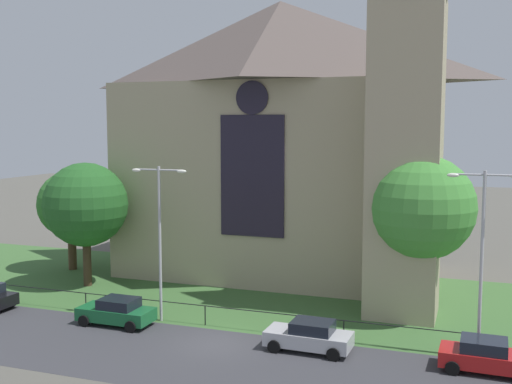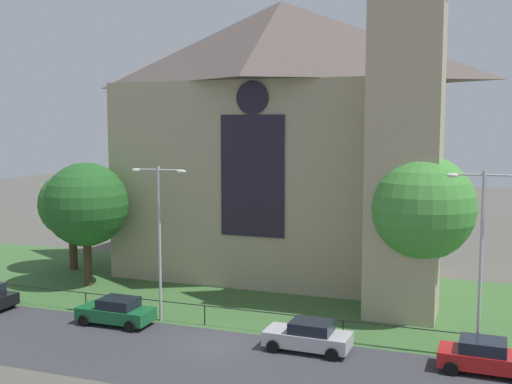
{
  "view_description": "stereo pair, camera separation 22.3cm",
  "coord_description": "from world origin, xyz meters",
  "px_view_note": "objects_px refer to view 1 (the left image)",
  "views": [
    {
      "loc": [
        12.14,
        -28.12,
        11.05
      ],
      "look_at": [
        -0.69,
        8.0,
        6.91
      ],
      "focal_mm": 43.72,
      "sensor_mm": 36.0,
      "label": 1
    },
    {
      "loc": [
        12.35,
        -28.05,
        11.05
      ],
      "look_at": [
        -0.69,
        8.0,
        6.91
      ],
      "focal_mm": 43.72,
      "sensor_mm": 36.0,
      "label": 2
    }
  ],
  "objects_px": {
    "church_building": "(287,136)",
    "parked_car_green": "(117,312)",
    "parked_car_silver": "(309,336)",
    "parked_car_red": "(487,356)",
    "tree_left_far": "(71,205)",
    "tree_left_near": "(86,205)",
    "tree_right_near": "(422,208)",
    "streetlamp_near": "(160,224)",
    "streetlamp_far": "(482,241)"
  },
  "relations": [
    {
      "from": "streetlamp_far",
      "to": "parked_car_red",
      "type": "height_order",
      "value": "streetlamp_far"
    },
    {
      "from": "tree_right_near",
      "to": "streetlamp_near",
      "type": "height_order",
      "value": "tree_right_near"
    },
    {
      "from": "parked_car_silver",
      "to": "tree_right_near",
      "type": "bearing_deg",
      "value": -122.85
    },
    {
      "from": "tree_left_far",
      "to": "parked_car_red",
      "type": "relative_size",
      "value": 1.78
    },
    {
      "from": "streetlamp_near",
      "to": "parked_car_green",
      "type": "distance_m",
      "value": 5.38
    },
    {
      "from": "tree_left_far",
      "to": "streetlamp_near",
      "type": "distance_m",
      "value": 15.37
    },
    {
      "from": "church_building",
      "to": "parked_car_red",
      "type": "distance_m",
      "value": 22.47
    },
    {
      "from": "church_building",
      "to": "tree_right_near",
      "type": "height_order",
      "value": "church_building"
    },
    {
      "from": "tree_left_near",
      "to": "parked_car_green",
      "type": "bearing_deg",
      "value": -45.78
    },
    {
      "from": "tree_left_near",
      "to": "parked_car_red",
      "type": "relative_size",
      "value": 2.01
    },
    {
      "from": "church_building",
      "to": "parked_car_silver",
      "type": "relative_size",
      "value": 6.13
    },
    {
      "from": "tree_left_near",
      "to": "parked_car_silver",
      "type": "distance_m",
      "value": 19.57
    },
    {
      "from": "tree_left_near",
      "to": "tree_right_near",
      "type": "xyz_separation_m",
      "value": [
        22.28,
        -0.15,
        0.79
      ]
    },
    {
      "from": "church_building",
      "to": "parked_car_red",
      "type": "xyz_separation_m",
      "value": [
        13.85,
        -14.91,
        -9.53
      ]
    },
    {
      "from": "church_building",
      "to": "parked_car_green",
      "type": "bearing_deg",
      "value": -110.35
    },
    {
      "from": "tree_right_near",
      "to": "parked_car_silver",
      "type": "xyz_separation_m",
      "value": [
        -4.67,
        -6.86,
        -5.67
      ]
    },
    {
      "from": "streetlamp_near",
      "to": "streetlamp_far",
      "type": "xyz_separation_m",
      "value": [
        16.93,
        0.0,
        0.1
      ]
    },
    {
      "from": "church_building",
      "to": "tree_left_far",
      "type": "height_order",
      "value": "church_building"
    },
    {
      "from": "church_building",
      "to": "tree_left_near",
      "type": "distance_m",
      "value": 15.09
    },
    {
      "from": "tree_right_near",
      "to": "streetlamp_far",
      "type": "relative_size",
      "value": 1.05
    },
    {
      "from": "tree_left_near",
      "to": "tree_left_far",
      "type": "height_order",
      "value": "tree_left_near"
    },
    {
      "from": "streetlamp_near",
      "to": "parked_car_red",
      "type": "xyz_separation_m",
      "value": [
        17.3,
        -1.71,
        -4.79
      ]
    },
    {
      "from": "streetlamp_far",
      "to": "church_building",
      "type": "bearing_deg",
      "value": 135.6
    },
    {
      "from": "tree_left_far",
      "to": "parked_car_silver",
      "type": "distance_m",
      "value": 24.48
    },
    {
      "from": "tree_right_near",
      "to": "streetlamp_far",
      "type": "xyz_separation_m",
      "value": [
        3.15,
        -5.09,
        -0.79
      ]
    },
    {
      "from": "parked_car_silver",
      "to": "streetlamp_far",
      "type": "bearing_deg",
      "value": -165.89
    },
    {
      "from": "streetlamp_near",
      "to": "streetlamp_far",
      "type": "height_order",
      "value": "streetlamp_far"
    },
    {
      "from": "tree_left_near",
      "to": "parked_car_red",
      "type": "distance_m",
      "value": 27.16
    },
    {
      "from": "church_building",
      "to": "tree_left_far",
      "type": "xyz_separation_m",
      "value": [
        -15.9,
        -4.2,
        -5.25
      ]
    },
    {
      "from": "church_building",
      "to": "parked_car_red",
      "type": "bearing_deg",
      "value": -47.12
    },
    {
      "from": "streetlamp_far",
      "to": "parked_car_green",
      "type": "height_order",
      "value": "streetlamp_far"
    },
    {
      "from": "parked_car_silver",
      "to": "parked_car_red",
      "type": "bearing_deg",
      "value": -178.24
    },
    {
      "from": "church_building",
      "to": "streetlamp_near",
      "type": "xyz_separation_m",
      "value": [
        -3.45,
        -13.2,
        -4.74
      ]
    },
    {
      "from": "tree_left_far",
      "to": "tree_right_near",
      "type": "bearing_deg",
      "value": -8.48
    },
    {
      "from": "tree_left_far",
      "to": "parked_car_silver",
      "type": "bearing_deg",
      "value": -26.53
    },
    {
      "from": "parked_car_silver",
      "to": "parked_car_red",
      "type": "height_order",
      "value": "same"
    },
    {
      "from": "tree_left_far",
      "to": "church_building",
      "type": "bearing_deg",
      "value": 14.78
    },
    {
      "from": "church_building",
      "to": "streetlamp_near",
      "type": "height_order",
      "value": "church_building"
    },
    {
      "from": "tree_left_near",
      "to": "streetlamp_far",
      "type": "height_order",
      "value": "streetlamp_far"
    },
    {
      "from": "tree_left_far",
      "to": "streetlamp_far",
      "type": "distance_m",
      "value": 30.74
    },
    {
      "from": "tree_left_far",
      "to": "streetlamp_near",
      "type": "bearing_deg",
      "value": -35.87
    },
    {
      "from": "church_building",
      "to": "tree_left_near",
      "type": "relative_size",
      "value": 3.05
    },
    {
      "from": "tree_right_near",
      "to": "streetlamp_near",
      "type": "bearing_deg",
      "value": -159.72
    },
    {
      "from": "streetlamp_far",
      "to": "parked_car_red",
      "type": "distance_m",
      "value": 5.19
    },
    {
      "from": "streetlamp_near",
      "to": "parked_car_green",
      "type": "height_order",
      "value": "streetlamp_near"
    },
    {
      "from": "church_building",
      "to": "tree_left_near",
      "type": "bearing_deg",
      "value": -146.33
    },
    {
      "from": "streetlamp_far",
      "to": "parked_car_silver",
      "type": "distance_m",
      "value": 9.38
    },
    {
      "from": "parked_car_red",
      "to": "tree_right_near",
      "type": "bearing_deg",
      "value": 118.86
    },
    {
      "from": "tree_left_near",
      "to": "tree_left_far",
      "type": "xyz_separation_m",
      "value": [
        -3.95,
        3.76,
        -0.61
      ]
    },
    {
      "from": "church_building",
      "to": "parked_car_silver",
      "type": "xyz_separation_m",
      "value": [
        5.66,
        -14.97,
        -9.53
      ]
    }
  ]
}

